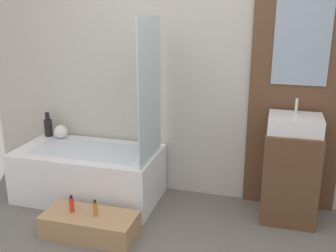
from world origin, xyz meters
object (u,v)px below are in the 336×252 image
Objects in this scene: bathtub at (89,173)px; vase_tall_dark at (48,126)px; wooden_step_bench at (90,225)px; bottle_soap_primary at (72,205)px; sink at (295,124)px; vase_round_light at (61,132)px; bottle_soap_secondary at (95,209)px.

vase_tall_dark is (-0.58, 0.27, 0.34)m from bathtub.
bottle_soap_primary is at bearing 180.00° from wooden_step_bench.
sink is 1.93m from bottle_soap_primary.
vase_round_light is at bearing 177.07° from sink.
wooden_step_bench is at bearing 180.00° from bottle_soap_secondary.
vase_round_light is (-2.25, 0.12, -0.30)m from sink.
vase_tall_dark is 1.84× the size of bottle_soap_secondary.
bottle_soap_primary is at bearing -56.17° from vase_round_light.
bathtub is at bearing -176.18° from sink.
bottle_soap_primary is (0.57, -0.84, -0.30)m from vase_round_light.
bathtub is at bearing 116.30° from wooden_step_bench.
bathtub reaches higher than bottle_soap_primary.
bottle_soap_primary is 1.08× the size of bottle_soap_secondary.
sink is at bearing -3.39° from vase_tall_dark.
sink is 2.43m from vase_tall_dark.
bottle_soap_secondary is (0.77, -0.84, -0.31)m from vase_round_light.
wooden_step_bench is 3.03× the size of vase_tall_dark.
bottle_soap_secondary reaches higher than wooden_step_bench.
wooden_step_bench is at bearing -49.66° from vase_round_light.
bottle_soap_secondary is at bearing -43.05° from vase_tall_dark.
sink is (1.83, 0.12, 0.61)m from bathtub.
bottle_soap_secondary is at bearing -0.00° from bottle_soap_primary.
bathtub is 5.35× the size of vase_tall_dark.
bottle_soap_secondary is at bearing -59.55° from bathtub.
bottle_soap_primary reaches higher than wooden_step_bench.
wooden_step_bench is 5.58× the size of bottle_soap_secondary.
vase_tall_dark is at bearing 155.30° from bathtub.
bottle_soap_primary is (-1.69, -0.73, -0.61)m from sink.
sink reaches higher than bottle_soap_primary.
vase_tall_dark is 1.83× the size of vase_round_light.
sink is at bearing 25.41° from wooden_step_bench.
vase_round_light reaches higher than wooden_step_bench.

